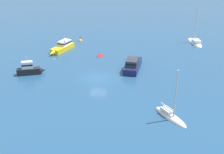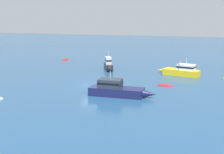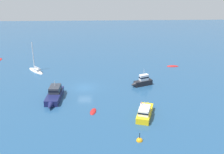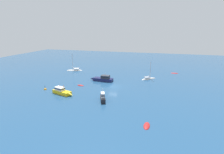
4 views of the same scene
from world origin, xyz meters
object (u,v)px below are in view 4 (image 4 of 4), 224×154
Objects in this scene: sailboat_1 at (148,79)px; skiff at (147,126)px; channel_buoy at (45,90)px; cabin_cruiser at (103,97)px; cabin_cruiser_1 at (62,91)px; sailboat at (75,70)px; powerboat at (103,79)px; dinghy at (81,86)px; tender at (174,73)px.

sailboat_1 is 2.51× the size of skiff.
cabin_cruiser is at bearing 80.69° from channel_buoy.
cabin_cruiser is at bearing 10.88° from cabin_cruiser_1.
sailboat is 4.84× the size of channel_buoy.
skiff is 29.51m from powerboat.
channel_buoy is (6.04, -8.12, 0.01)m from dinghy.
skiff is 25.23m from cabin_cruiser_1.
cabin_cruiser is 0.56× the size of powerboat.
channel_buoy is at bearing 36.94° from tender.
skiff is 0.34× the size of powerboat.
channel_buoy is at bearing 174.20° from sailboat_1.
cabin_cruiser_1 is at bearing 93.63° from sailboat.
sailboat is at bearing 6.69° from tender.
tender is at bearing 10.17° from sailboat_1.
sailboat_1 is at bearing 61.66° from cabin_cruiser_1.
cabin_cruiser is (9.05, 10.22, 0.84)m from dinghy.
sailboat reaches higher than channel_buoy.
sailboat_1 is at bearing -45.14° from cabin_cruiser.
powerboat reaches higher than dinghy.
sailboat is 30.84m from sailboat_1.
sailboat_1 is 23.80m from cabin_cruiser.
dinghy is 7.94m from cabin_cruiser_1.
sailboat_1 reaches higher than powerboat.
cabin_cruiser_1 reaches higher than channel_buoy.
sailboat reaches higher than dinghy.
sailboat reaches higher than skiff.
powerboat is (-15.69, -5.24, -0.07)m from cabin_cruiser.
sailboat_1 is 2.40× the size of tender.
skiff reaches higher than tender.
sailboat is 27.07m from cabin_cruiser_1.
sailboat_1 is at bearing 154.40° from sailboat.
sailboat is at bearing 16.15° from cabin_cruiser.
powerboat is 18.25m from channel_buoy.
cabin_cruiser_1 is (-10.09, -23.11, 0.73)m from skiff.
sailboat_1 is 29.47m from cabin_cruiser_1.
sailboat is 34.15m from cabin_cruiser.
skiff is at bearing -126.48° from sailboat_1.
sailboat_1 is 14.30m from tender.
powerboat is at bearing -4.02° from cabin_cruiser.
skiff is 42.35m from tender.
channel_buoy is (-1.69, -6.48, -0.72)m from cabin_cruiser_1.
tender is 1.81× the size of channel_buoy.
cabin_cruiser reaches higher than powerboat.
tender is (-11.04, 9.09, -0.15)m from sailboat_1.
dinghy is at bearing 95.19° from cabin_cruiser_1.
tender is at bearing 170.77° from skiff.
dinghy is 37.20m from tender.
cabin_cruiser reaches higher than tender.
cabin_cruiser_1 is (20.64, -21.03, 0.57)m from sailboat_1.
channel_buoy is at bearing 46.36° from dinghy.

